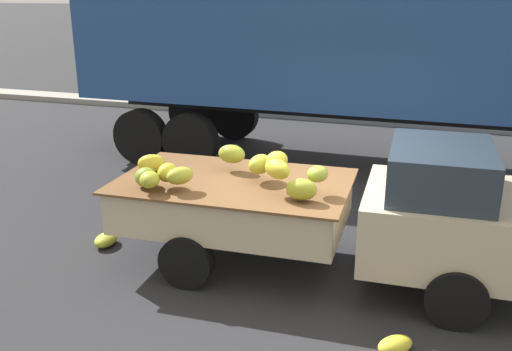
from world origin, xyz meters
TOP-DOWN VIEW (x-y plane):
  - ground at (0.00, 0.00)m, footprint 220.00×220.00m
  - curb_strip at (0.00, 8.43)m, footprint 80.00×0.80m
  - pickup_truck at (0.94, -0.03)m, footprint 5.08×1.98m
  - semi_trailer at (0.31, 4.52)m, footprint 12.00×2.70m
  - fallen_banana_bunch_near_tailgate at (-2.84, -0.27)m, footprint 0.30×0.41m
  - fallen_banana_bunch_by_wheel at (1.12, -1.44)m, footprint 0.42×0.42m

SIDE VIEW (x-z plane):
  - ground at x=0.00m, z-range 0.00..0.00m
  - curb_strip at x=0.00m, z-range 0.00..0.16m
  - fallen_banana_bunch_by_wheel at x=1.12m, z-range 0.00..0.16m
  - fallen_banana_bunch_near_tailgate at x=-2.84m, z-range 0.00..0.17m
  - pickup_truck at x=0.94m, z-range 0.03..1.73m
  - semi_trailer at x=0.31m, z-range 0.57..4.52m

